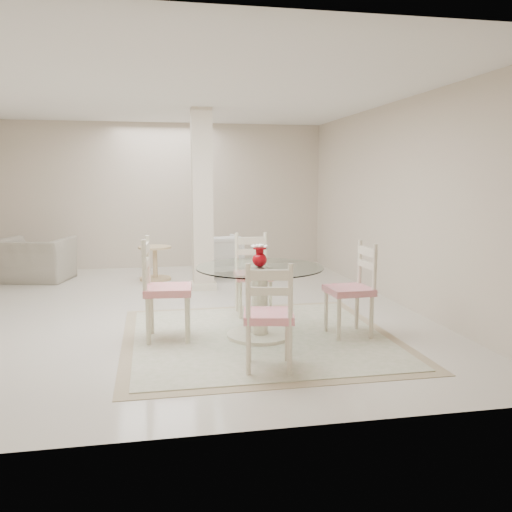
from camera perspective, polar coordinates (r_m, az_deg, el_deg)
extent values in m
plane|color=beige|center=(7.07, -8.59, -5.64)|extent=(7.00, 7.00, 0.00)
cube|color=beige|center=(10.37, -9.59, 6.26)|extent=(6.00, 0.02, 2.70)
cube|color=beige|center=(3.39, -6.50, 2.58)|extent=(6.00, 0.02, 2.70)
cube|color=beige|center=(7.61, 14.49, 5.46)|extent=(0.02, 7.00, 2.70)
cube|color=white|center=(6.94, -9.09, 16.55)|extent=(6.00, 7.00, 0.02)
cube|color=beige|center=(8.21, -5.68, 5.85)|extent=(0.30, 0.30, 2.70)
cube|color=tan|center=(5.81, 0.38, -8.58)|extent=(2.85, 2.85, 0.01)
cube|color=beige|center=(5.80, 0.38, -8.51)|extent=(2.61, 2.61, 0.01)
cylinder|color=beige|center=(5.80, 0.38, -8.37)|extent=(0.69, 0.69, 0.05)
cylinder|color=beige|center=(5.70, 0.38, -4.78)|extent=(0.17, 0.17, 0.71)
cylinder|color=beige|center=(5.64, 0.39, -1.41)|extent=(0.29, 0.29, 0.03)
cylinder|color=white|center=(5.63, 0.39, -1.21)|extent=(1.33, 1.33, 0.01)
ellipsoid|color=#A3050E|center=(5.62, 0.39, -0.40)|extent=(0.16, 0.16, 0.15)
cylinder|color=#A3050E|center=(5.61, 0.39, 0.52)|extent=(0.08, 0.08, 0.04)
cylinder|color=#A3050E|center=(5.60, 0.39, 0.83)|extent=(0.13, 0.13, 0.02)
ellipsoid|color=white|center=(5.60, 0.39, 1.05)|extent=(0.09, 0.09, 0.04)
ellipsoid|color=white|center=(5.63, 0.83, 0.95)|extent=(0.09, 0.09, 0.04)
ellipsoid|color=white|center=(5.62, -0.09, 0.98)|extent=(0.09, 0.09, 0.04)
cylinder|color=beige|center=(5.99, 7.38, -5.84)|extent=(0.04, 0.04, 0.46)
cylinder|color=beige|center=(5.66, 8.71, -6.69)|extent=(0.04, 0.04, 0.46)
cylinder|color=beige|center=(6.13, 10.57, -5.60)|extent=(0.04, 0.04, 0.46)
cylinder|color=beige|center=(5.81, 12.05, -6.40)|extent=(0.04, 0.04, 0.46)
cube|color=#B61326|center=(5.84, 9.74, -3.58)|extent=(0.47, 0.47, 0.07)
cube|color=beige|center=(5.86, 11.63, -0.22)|extent=(0.06, 0.41, 0.55)
cylinder|color=beige|center=(6.47, -1.67, -4.74)|extent=(0.04, 0.04, 0.46)
cylinder|color=beige|center=(6.52, 1.51, -4.64)|extent=(0.04, 0.04, 0.46)
cylinder|color=beige|center=(6.82, -2.01, -4.06)|extent=(0.04, 0.04, 0.46)
cylinder|color=beige|center=(6.87, 1.01, -3.98)|extent=(0.04, 0.04, 0.46)
cube|color=red|center=(6.61, -0.29, -2.09)|extent=(0.47, 0.47, 0.07)
cube|color=beige|center=(6.76, -0.52, 1.03)|extent=(0.40, 0.07, 0.54)
cylinder|color=beige|center=(5.55, -7.25, -6.82)|extent=(0.05, 0.05, 0.50)
cylinder|color=beige|center=(5.92, -7.18, -5.85)|extent=(0.05, 0.05, 0.50)
cylinder|color=beige|center=(5.57, -11.28, -6.85)|extent=(0.05, 0.05, 0.50)
cylinder|color=beige|center=(5.94, -10.95, -5.88)|extent=(0.05, 0.05, 0.50)
cube|color=red|center=(5.68, -9.23, -3.54)|extent=(0.51, 0.51, 0.08)
cube|color=beige|center=(5.63, -11.51, 0.05)|extent=(0.08, 0.43, 0.58)
cylinder|color=beige|center=(5.01, 3.31, -8.67)|extent=(0.04, 0.04, 0.45)
cylinder|color=beige|center=(5.00, -0.78, -8.69)|extent=(0.04, 0.04, 0.45)
cylinder|color=beige|center=(4.68, 3.57, -9.93)|extent=(0.04, 0.04, 0.45)
cylinder|color=beige|center=(4.67, -0.82, -9.95)|extent=(0.04, 0.04, 0.45)
cube|color=red|center=(4.76, 1.33, -6.31)|extent=(0.50, 0.50, 0.07)
cube|color=beige|center=(4.50, 1.41, -2.89)|extent=(0.39, 0.12, 0.53)
imported|color=gray|center=(9.61, -22.21, -0.35)|extent=(1.29, 1.19, 0.71)
imported|color=white|center=(9.55, -4.02, 0.16)|extent=(0.84, 0.86, 0.70)
cylinder|color=tan|center=(9.18, -10.53, -2.35)|extent=(0.52, 0.52, 0.04)
cylinder|color=tan|center=(9.14, -10.57, -0.74)|extent=(0.08, 0.08, 0.50)
cylinder|color=tan|center=(9.10, -10.61, 0.91)|extent=(0.54, 0.54, 0.03)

